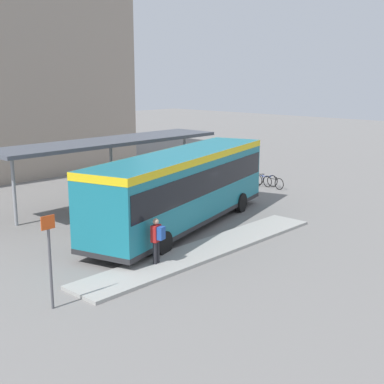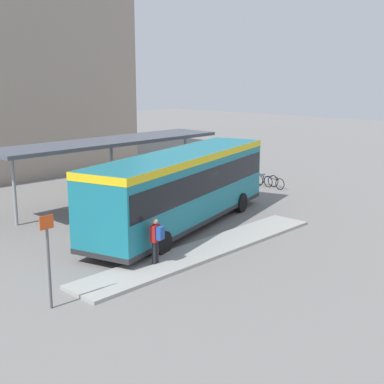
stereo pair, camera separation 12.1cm
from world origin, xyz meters
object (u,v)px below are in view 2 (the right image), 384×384
object	(u,v)px
bicycle_white	(252,179)
platform_sign	(49,257)
bicycle_blue	(266,180)
city_bus	(183,184)
potted_planter_near_shelter	(85,215)
bicycle_black	(274,183)
pedestrian_waiting	(156,238)

from	to	relation	value
bicycle_white	platform_sign	distance (m)	19.44
bicycle_blue	platform_sign	xyz separation A→B (m)	(-18.68, -5.64, 1.19)
city_bus	platform_sign	distance (m)	9.26
bicycle_white	potted_planter_near_shelter	xyz separation A→B (m)	(-12.79, -0.48, 0.29)
bicycle_black	pedestrian_waiting	bearing A→B (deg)	117.01
pedestrian_waiting	bicycle_blue	bearing A→B (deg)	-85.65
pedestrian_waiting	bicycle_black	xyz separation A→B (m)	(13.88, 4.55, -0.70)
bicycle_white	platform_sign	xyz separation A→B (m)	(-18.31, -6.43, 1.19)
potted_planter_near_shelter	platform_sign	xyz separation A→B (m)	(-5.52, -5.96, 0.89)
bicycle_blue	platform_sign	size ratio (longest dim) A/B	0.60
bicycle_white	potted_planter_near_shelter	size ratio (longest dim) A/B	1.35
pedestrian_waiting	platform_sign	world-z (taller)	platform_sign
bicycle_black	bicycle_blue	xyz separation A→B (m)	(0.31, 0.79, 0.01)
city_bus	bicycle_blue	size ratio (longest dim) A/B	7.27
city_bus	bicycle_blue	bearing A→B (deg)	-0.28
city_bus	bicycle_black	xyz separation A→B (m)	(9.64, 1.76, -1.59)
pedestrian_waiting	potted_planter_near_shelter	bearing A→B (deg)	-26.68
city_bus	platform_sign	bearing A→B (deg)	-175.15
city_bus	bicycle_black	distance (m)	9.93
bicycle_white	potted_planter_near_shelter	world-z (taller)	potted_planter_near_shelter
city_bus	bicycle_blue	world-z (taller)	city_bus
bicycle_blue	potted_planter_near_shelter	size ratio (longest dim) A/B	1.33
city_bus	bicycle_white	world-z (taller)	city_bus
pedestrian_waiting	bicycle_blue	xyz separation A→B (m)	(14.20, 5.35, -0.70)
pedestrian_waiting	bicycle_black	world-z (taller)	pedestrian_waiting
bicycle_black	bicycle_white	size ratio (longest dim) A/B	0.96
bicycle_black	bicycle_white	bearing A→B (deg)	10.79
pedestrian_waiting	bicycle_black	bearing A→B (deg)	-88.13
bicycle_black	platform_sign	xyz separation A→B (m)	(-18.36, -4.84, 1.20)
potted_planter_near_shelter	platform_sign	world-z (taller)	platform_sign
bicycle_blue	potted_planter_near_shelter	world-z (taller)	potted_planter_near_shelter
bicycle_blue	potted_planter_near_shelter	xyz separation A→B (m)	(-13.16, 0.32, 0.30)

